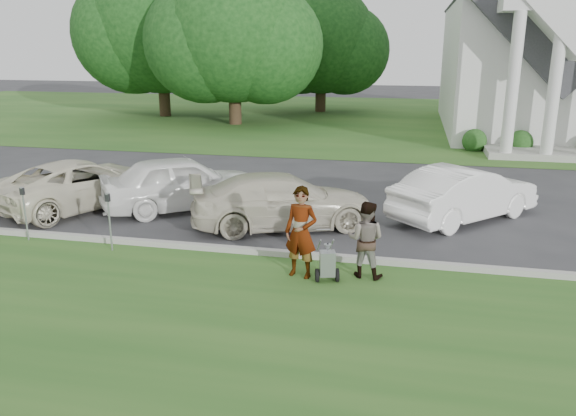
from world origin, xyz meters
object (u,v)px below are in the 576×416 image
(person_left, at_px, (301,233))
(parking_meter_far, at_px, (24,207))
(car_a, at_px, (83,183))
(church, at_px, (538,21))
(tree_far, at_px, (160,29))
(tree_left, at_px, (233,38))
(striping_cart, at_px, (327,264))
(car_b, at_px, (183,182))
(person_right, at_px, (366,240))
(car_c, at_px, (283,201))
(tree_back, at_px, (321,45))
(car_d, at_px, (464,193))
(parking_meter_near, at_px, (109,215))

(person_left, relative_size, parking_meter_far, 1.41)
(person_left, distance_m, car_a, 8.32)
(church, distance_m, parking_meter_far, 28.06)
(tree_far, bearing_deg, tree_left, -26.56)
(striping_cart, bearing_deg, car_b, 123.17)
(tree_left, distance_m, car_b, 19.19)
(tree_far, distance_m, person_left, 29.72)
(person_right, xyz_separation_m, car_b, (-5.67, 3.96, -0.01))
(parking_meter_far, relative_size, car_c, 0.28)
(church, relative_size, tree_back, 2.51)
(person_left, height_order, parking_meter_far, person_left)
(church, xyz_separation_m, parking_meter_far, (-15.50, -22.84, -5.08))
(church, distance_m, person_left, 25.56)
(striping_cart, height_order, car_c, car_c)
(church, xyz_separation_m, car_b, (-12.83, -19.35, -5.14))
(tree_left, relative_size, car_d, 2.34)
(striping_cart, height_order, person_left, person_left)
(striping_cart, height_order, parking_meter_near, parking_meter_near)
(church, height_order, car_c, church)
(parking_meter_far, height_order, car_c, car_c)
(parking_meter_near, bearing_deg, person_left, -6.61)
(tree_far, bearing_deg, car_a, -71.63)
(church, bearing_deg, person_left, -109.71)
(church, bearing_deg, parking_meter_near, -119.59)
(church, xyz_separation_m, car_c, (-9.57, -20.37, -5.23))
(church, distance_m, car_a, 25.85)
(car_c, bearing_deg, church, -47.38)
(car_b, distance_m, car_d, 8.02)
(striping_cart, relative_size, car_c, 0.21)
(tree_left, xyz_separation_m, parking_meter_far, (1.51, -21.71, -4.25))
(parking_meter_near, height_order, parking_meter_far, parking_meter_near)
(car_a, height_order, car_b, car_b)
(tree_far, bearing_deg, striping_cart, -59.42)
(tree_left, relative_size, car_c, 2.18)
(tree_far, height_order, car_a, tree_far)
(parking_meter_near, relative_size, car_a, 0.28)
(church, bearing_deg, car_b, -123.54)
(car_a, relative_size, car_d, 1.13)
(tree_far, relative_size, car_c, 2.38)
(church, height_order, person_right, church)
(person_left, xyz_separation_m, parking_meter_near, (-4.64, 0.54, -0.07))
(tree_far, xyz_separation_m, tree_back, (10.00, 5.00, -0.97))
(tree_left, height_order, car_d, tree_left)
(tree_back, bearing_deg, car_b, -89.60)
(tree_left, bearing_deg, car_a, -86.37)
(church, bearing_deg, tree_left, -176.21)
(tree_left, distance_m, car_a, 19.18)
(car_d, bearing_deg, car_a, 49.44)
(parking_meter_near, bearing_deg, church, 60.41)
(car_b, bearing_deg, person_left, -170.73)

